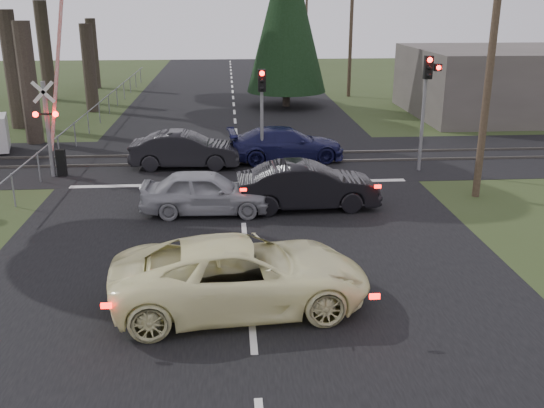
{
  "coord_description": "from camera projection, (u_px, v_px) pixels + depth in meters",
  "views": [
    {
      "loc": [
        -0.42,
        -14.34,
        6.78
      ],
      "look_at": [
        0.77,
        1.82,
        1.3
      ],
      "focal_mm": 40.0,
      "sensor_mm": 36.0,
      "label": 1
    }
  ],
  "objects": [
    {
      "name": "ground",
      "position": [
        248.0,
        274.0,
        15.75
      ],
      "size": [
        120.0,
        120.0,
        0.0
      ],
      "primitive_type": "plane",
      "color": "#2F3E1C",
      "rests_on": "ground"
    },
    {
      "name": "rail_near",
      "position": [
        239.0,
        163.0,
        26.32
      ],
      "size": [
        120.0,
        0.12,
        0.1
      ],
      "primitive_type": "cube",
      "color": "#59544C",
      "rests_on": "ground"
    },
    {
      "name": "building_right",
      "position": [
        528.0,
        82.0,
        37.15
      ],
      "size": [
        14.0,
        10.0,
        4.0
      ],
      "primitive_type": "cube",
      "color": "#59514C",
      "rests_on": "ground"
    },
    {
      "name": "traffic_signal_right",
      "position": [
        427.0,
        91.0,
        24.17
      ],
      "size": [
        0.68,
        0.48,
        4.7
      ],
      "color": "slate",
      "rests_on": "ground"
    },
    {
      "name": "fence_left",
      "position": [
        105.0,
        118.0,
        36.47
      ],
      "size": [
        0.1,
        36.0,
        1.2
      ],
      "primitive_type": null,
      "color": "slate",
      "rests_on": "ground"
    },
    {
      "name": "utility_pole_near",
      "position": [
        490.0,
        64.0,
        20.5
      ],
      "size": [
        1.8,
        0.26,
        9.0
      ],
      "color": "#4C3D2D",
      "rests_on": "ground"
    },
    {
      "name": "dark_hatchback",
      "position": [
        307.0,
        186.0,
        20.52
      ],
      "size": [
        4.85,
        1.86,
        1.58
      ],
      "primitive_type": "imported",
      "rotation": [
        0.0,
        0.0,
        1.61
      ],
      "color": "black",
      "rests_on": "ground"
    },
    {
      "name": "traffic_signal_center",
      "position": [
        262.0,
        101.0,
        25.01
      ],
      "size": [
        0.32,
        0.48,
        4.1
      ],
      "color": "slate",
      "rests_on": "ground"
    },
    {
      "name": "road",
      "position": [
        239.0,
        171.0,
        25.2
      ],
      "size": [
        14.0,
        100.0,
        0.01
      ],
      "primitive_type": "cube",
      "color": "black",
      "rests_on": "ground"
    },
    {
      "name": "utility_pole_far",
      "position": [
        306.0,
        19.0,
        66.79
      ],
      "size": [
        1.8,
        0.26,
        9.0
      ],
      "color": "#4C3D2D",
      "rests_on": "ground"
    },
    {
      "name": "cream_coupe",
      "position": [
        241.0,
        274.0,
        13.84
      ],
      "size": [
        6.12,
        3.25,
        1.64
      ],
      "primitive_type": "imported",
      "rotation": [
        0.0,
        0.0,
        1.66
      ],
      "color": "#FBF6B4",
      "rests_on": "ground"
    },
    {
      "name": "crossing_signal",
      "position": [
        54.0,
        126.0,
        23.83
      ],
      "size": [
        1.62,
        0.38,
        6.96
      ],
      "color": "slate",
      "rests_on": "ground"
    },
    {
      "name": "rail_corridor",
      "position": [
        238.0,
        159.0,
        27.09
      ],
      "size": [
        120.0,
        8.0,
        0.01
      ],
      "primitive_type": "cube",
      "color": "black",
      "rests_on": "ground"
    },
    {
      "name": "stop_line",
      "position": [
        240.0,
        183.0,
        23.5
      ],
      "size": [
        13.0,
        0.35,
        0.0
      ],
      "primitive_type": "cube",
      "color": "silver",
      "rests_on": "ground"
    },
    {
      "name": "rail_far",
      "position": [
        238.0,
        154.0,
        27.83
      ],
      "size": [
        120.0,
        0.12,
        0.1
      ],
      "primitive_type": "cube",
      "color": "#59544C",
      "rests_on": "ground"
    },
    {
      "name": "utility_pole_mid",
      "position": [
        351.0,
        30.0,
        43.17
      ],
      "size": [
        1.8,
        0.26,
        9.0
      ],
      "color": "#4C3D2D",
      "rests_on": "ground"
    },
    {
      "name": "dark_car_far",
      "position": [
        185.0,
        150.0,
        25.55
      ],
      "size": [
        4.64,
        1.79,
        1.51
      ],
      "primitive_type": "imported",
      "rotation": [
        0.0,
        0.0,
        1.53
      ],
      "color": "black",
      "rests_on": "ground"
    },
    {
      "name": "silver_car",
      "position": [
        206.0,
        192.0,
        20.06
      ],
      "size": [
        4.34,
        1.89,
        1.46
      ],
      "primitive_type": "imported",
      "rotation": [
        0.0,
        0.0,
        1.53
      ],
      "color": "gray",
      "rests_on": "ground"
    },
    {
      "name": "blue_sedan",
      "position": [
        286.0,
        144.0,
        26.62
      ],
      "size": [
        5.25,
        2.46,
        1.48
      ],
      "primitive_type": "imported",
      "rotation": [
        0.0,
        0.0,
        1.65
      ],
      "color": "#161844",
      "rests_on": "ground"
    },
    {
      "name": "conifer_tree",
      "position": [
        287.0,
        13.0,
        38.64
      ],
      "size": [
        5.2,
        5.2,
        11.0
      ],
      "color": "#473D33",
      "rests_on": "ground"
    }
  ]
}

